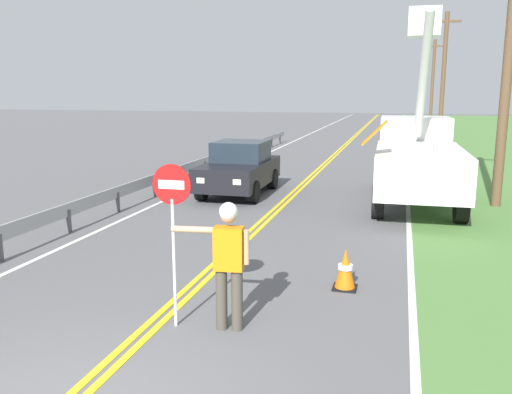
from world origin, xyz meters
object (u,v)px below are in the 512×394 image
Objects in this scene: utility_pole_far at (433,82)px; flagger_worker at (228,258)px; traffic_cone_lead at (345,270)px; utility_pole_near at (510,43)px; stop_sign_paddle at (173,209)px; utility_bucket_truck at (417,155)px; utility_pole_mid at (443,75)px; oncoming_sedan_nearest at (239,168)px.

flagger_worker is at bearing -95.87° from utility_pole_far.
traffic_cone_lead is (1.42, 2.01, -0.71)m from flagger_worker.
utility_pole_near is at bearing -89.77° from utility_pole_far.
traffic_cone_lead is at bearing -114.36° from utility_pole_near.
stop_sign_paddle is (-0.76, -0.09, 0.66)m from flagger_worker.
utility_pole_near is 9.64m from traffic_cone_lead.
utility_pole_near reaches higher than utility_bucket_truck.
utility_pole_mid is at bearing 83.58° from traffic_cone_lead.
utility_pole_mid is at bearing -90.40° from utility_pole_far.
utility_pole_near reaches higher than stop_sign_paddle.
flagger_worker is at bearing -98.55° from utility_pole_mid.
oncoming_sedan_nearest is 5.89× the size of traffic_cone_lead.
stop_sign_paddle reaches higher than oncoming_sedan_nearest.
utility_pole_far is at bearing 83.23° from stop_sign_paddle.
flagger_worker is at bearing -116.75° from utility_pole_near.
utility_pole_far reaches higher than flagger_worker.
oncoming_sedan_nearest is (-2.04, 9.85, -0.88)m from stop_sign_paddle.
utility_pole_mid is 15.62m from utility_pole_far.
oncoming_sedan_nearest is 23.20m from utility_pole_mid.
utility_pole_near is 1.06× the size of utility_pole_mid.
oncoming_sedan_nearest reaches higher than traffic_cone_lead.
stop_sign_paddle reaches higher than flagger_worker.
flagger_worker is 0.22× the size of utility_pole_mid.
utility_bucket_truck reaches higher than stop_sign_paddle.
utility_pole_near is 21.54m from utility_pole_mid.
traffic_cone_lead is at bearing -61.44° from oncoming_sedan_nearest.
utility_pole_mid is 29.87m from traffic_cone_lead.
utility_bucket_truck is 37.24m from utility_pole_far.
utility_pole_far reaches higher than oncoming_sedan_nearest.
utility_pole_mid is at bearing 81.45° from flagger_worker.
utility_pole_near is (7.78, 0.13, 3.76)m from oncoming_sedan_nearest.
oncoming_sedan_nearest is 38.20m from utility_pole_far.
utility_pole_mid is at bearing 84.59° from utility_bucket_truck.
utility_pole_mid reaches higher than stop_sign_paddle.
utility_bucket_truck is at bearing 80.88° from traffic_cone_lead.
flagger_worker is 0.23× the size of utility_pole_far.
traffic_cone_lead is (2.18, 2.10, -1.37)m from stop_sign_paddle.
utility_pole_mid is (7.52, 21.66, 3.52)m from oncoming_sedan_nearest.
traffic_cone_lead is (-3.31, -29.41, -4.02)m from utility_pole_mid.
utility_pole_near reaches higher than oncoming_sedan_nearest.
utility_pole_far is at bearing 90.23° from utility_pole_near.
utility_pole_mid is (2.03, 21.45, 2.93)m from utility_bucket_truck.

